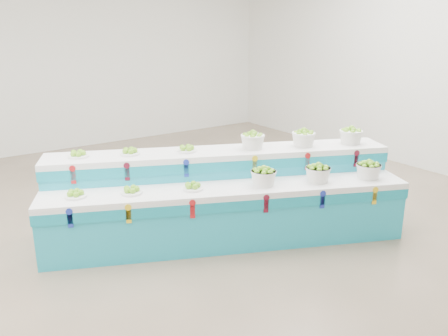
{
  "coord_description": "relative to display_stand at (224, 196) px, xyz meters",
  "views": [
    {
      "loc": [
        -2.5,
        -4.6,
        2.49
      ],
      "look_at": [
        0.49,
        -0.34,
        0.87
      ],
      "focal_mm": 36.91,
      "sensor_mm": 36.0,
      "label": 1
    }
  ],
  "objects": [
    {
      "name": "back_wall",
      "position": [
        -0.49,
        5.34,
        1.49
      ],
      "size": [
        10.0,
        0.0,
        10.0
      ],
      "primitive_type": "plane",
      "rotation": [
        1.57,
        0.0,
        0.0
      ],
      "color": "silver",
      "rests_on": "ground"
    },
    {
      "name": "basket_upper_mid",
      "position": [
        1.09,
        -0.2,
        0.62
      ],
      "size": [
        0.39,
        0.39,
        0.22
      ],
      "primitive_type": null,
      "rotation": [
        0.0,
        0.0,
        -0.42
      ],
      "color": "silver",
      "rests_on": "display_stand"
    },
    {
      "name": "plate_lower_right",
      "position": [
        -0.48,
        -0.07,
        0.26
      ],
      "size": [
        0.32,
        0.32,
        0.09
      ],
      "primitive_type": "cylinder",
      "rotation": [
        0.0,
        0.0,
        -0.42
      ],
      "color": "white",
      "rests_on": "display_stand"
    },
    {
      "name": "basket_upper_right",
      "position": [
        1.68,
        -0.46,
        0.62
      ],
      "size": [
        0.39,
        0.39,
        0.22
      ],
      "primitive_type": null,
      "rotation": [
        0.0,
        0.0,
        -0.42
      ],
      "color": "silver",
      "rests_on": "display_stand"
    },
    {
      "name": "ground",
      "position": [
        -0.49,
        0.34,
        -0.51
      ],
      "size": [
        10.0,
        10.0,
        0.0
      ],
      "primitive_type": "plane",
      "color": "brown",
      "rests_on": "ground"
    },
    {
      "name": "basket_lower_right",
      "position": [
        1.47,
        -0.94,
        0.32
      ],
      "size": [
        0.39,
        0.39,
        0.22
      ],
      "primitive_type": null,
      "rotation": [
        0.0,
        0.0,
        -0.42
      ],
      "color": "silver",
      "rests_on": "display_stand"
    },
    {
      "name": "basket_upper_left",
      "position": [
        0.48,
        0.07,
        0.62
      ],
      "size": [
        0.39,
        0.39,
        0.22
      ],
      "primitive_type": null,
      "rotation": [
        0.0,
        0.0,
        -0.42
      ],
      "color": "silver",
      "rests_on": "display_stand"
    },
    {
      "name": "plate_lower_mid",
      "position": [
        -1.1,
        0.2,
        0.26
      ],
      "size": [
        0.32,
        0.32,
        0.09
      ],
      "primitive_type": "cylinder",
      "rotation": [
        0.0,
        0.0,
        -0.42
      ],
      "color": "white",
      "rests_on": "display_stand"
    },
    {
      "name": "plate_upper_left",
      "position": [
        -1.43,
        0.92,
        0.56
      ],
      "size": [
        0.32,
        0.32,
        0.09
      ],
      "primitive_type": "cylinder",
      "rotation": [
        0.0,
        0.0,
        -0.42
      ],
      "color": "white",
      "rests_on": "display_stand"
    },
    {
      "name": "display_stand",
      "position": [
        0.0,
        0.0,
        0.0
      ],
      "size": [
        4.31,
        2.72,
        1.02
      ],
      "primitive_type": null,
      "rotation": [
        0.0,
        0.0,
        -0.42
      ],
      "color": "#20A6C3",
      "rests_on": "ground"
    },
    {
      "name": "plate_upper_mid",
      "position": [
        -0.89,
        0.68,
        0.56
      ],
      "size": [
        0.32,
        0.32,
        0.09
      ],
      "primitive_type": "cylinder",
      "rotation": [
        0.0,
        0.0,
        -0.42
      ],
      "color": "white",
      "rests_on": "display_stand"
    },
    {
      "name": "plate_lower_left",
      "position": [
        -1.64,
        0.44,
        0.26
      ],
      "size": [
        0.32,
        0.32,
        0.09
      ],
      "primitive_type": "cylinder",
      "rotation": [
        0.0,
        0.0,
        -0.42
      ],
      "color": "white",
      "rests_on": "display_stand"
    },
    {
      "name": "basket_lower_mid",
      "position": [
        0.88,
        -0.68,
        0.32
      ],
      "size": [
        0.39,
        0.39,
        0.22
      ],
      "primitive_type": null,
      "rotation": [
        0.0,
        0.0,
        -0.42
      ],
      "color": "silver",
      "rests_on": "display_stand"
    },
    {
      "name": "basket_lower_left",
      "position": [
        0.27,
        -0.41,
        0.32
      ],
      "size": [
        0.39,
        0.39,
        0.22
      ],
      "primitive_type": null,
      "rotation": [
        0.0,
        0.0,
        -0.42
      ],
      "color": "silver",
      "rests_on": "display_stand"
    },
    {
      "name": "plate_upper_right",
      "position": [
        -0.27,
        0.41,
        0.56
      ],
      "size": [
        0.32,
        0.32,
        0.09
      ],
      "primitive_type": "cylinder",
      "rotation": [
        0.0,
        0.0,
        -0.42
      ],
      "color": "white",
      "rests_on": "display_stand"
    }
  ]
}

